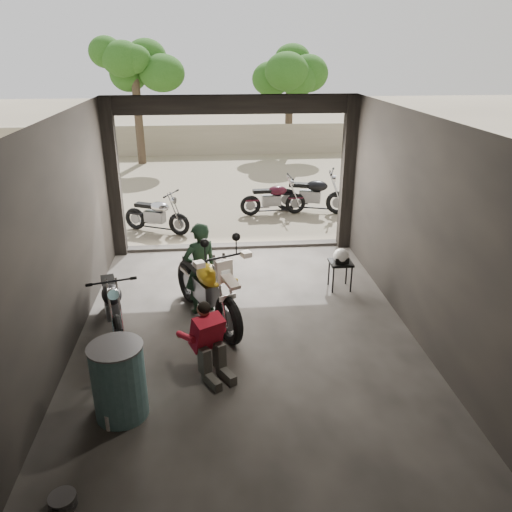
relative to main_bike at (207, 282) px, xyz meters
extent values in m
plane|color=#7A6D56|center=(0.57, -0.41, -0.67)|extent=(80.00, 80.00, 0.00)
cube|color=#2D2B28|center=(0.57, -0.41, -0.66)|extent=(5.00, 7.00, 0.02)
plane|color=black|center=(0.57, -0.41, 2.53)|extent=(7.00, 7.00, 0.00)
cube|color=black|center=(0.57, -3.91, 0.93)|extent=(5.00, 0.02, 3.20)
cube|color=black|center=(-1.93, -0.41, 0.93)|extent=(0.02, 7.00, 3.20)
cube|color=black|center=(3.07, -0.41, 0.93)|extent=(0.02, 7.00, 3.20)
cube|color=black|center=(-1.81, 2.97, 0.93)|extent=(0.24, 0.24, 3.20)
cube|color=black|center=(2.95, 2.97, 0.93)|extent=(0.24, 0.24, 3.20)
cube|color=black|center=(0.57, 3.01, 2.35)|extent=(5.00, 0.16, 0.36)
cube|color=#2D2B28|center=(0.57, 3.09, -0.63)|extent=(5.00, 0.25, 0.08)
cube|color=gray|center=(0.57, 13.59, -0.07)|extent=(18.00, 0.30, 1.20)
cylinder|color=#382B1E|center=(-2.43, 12.09, 1.13)|extent=(0.30, 0.30, 3.58)
ellipsoid|color=#1E4C14|center=(-2.43, 12.09, 3.37)|extent=(2.20, 2.20, 3.14)
cylinder|color=#382B1E|center=(3.37, 13.59, 0.93)|extent=(0.30, 0.30, 3.20)
ellipsoid|color=#1E4C14|center=(3.37, 13.59, 2.93)|extent=(2.20, 2.20, 2.80)
imported|color=black|center=(-0.09, 0.29, 0.10)|extent=(0.67, 0.57, 1.54)
cube|color=black|center=(2.36, 0.89, -0.15)|extent=(0.39, 0.39, 0.04)
cylinder|color=black|center=(2.20, 0.73, -0.41)|extent=(0.03, 0.03, 0.52)
cylinder|color=black|center=(2.52, 0.73, -0.41)|extent=(0.03, 0.03, 0.52)
cylinder|color=black|center=(2.20, 1.05, -0.41)|extent=(0.03, 0.03, 0.52)
cylinder|color=black|center=(2.52, 1.05, -0.41)|extent=(0.03, 0.03, 0.52)
ellipsoid|color=white|center=(2.34, 0.85, 0.00)|extent=(0.36, 0.37, 0.26)
cylinder|color=slate|center=(-1.01, -2.16, -0.19)|extent=(0.72, 0.72, 0.95)
cylinder|color=black|center=(4.34, 3.96, 0.39)|extent=(0.08, 0.08, 2.11)
cylinder|color=white|center=(4.34, 3.94, 1.25)|extent=(0.77, 0.03, 0.77)
camera|label=1|loc=(0.12, -7.01, 3.35)|focal=35.00mm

